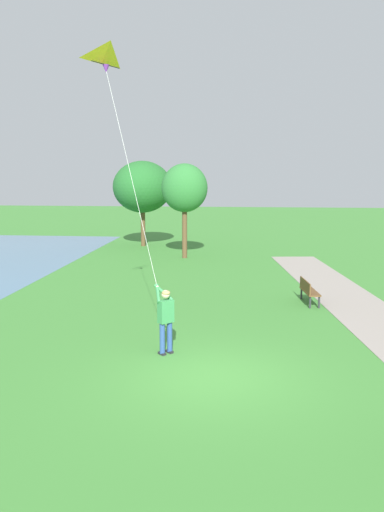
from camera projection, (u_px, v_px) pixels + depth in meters
ground_plane at (213, 377)px, 12.17m from camera, size 120.00×120.00×0.00m
person_kite_flyer at (165, 315)px, 13.59m from camera, size 0.59×0.60×1.83m
flying_kite at (111, 58)px, 14.54m from camera, size 1.98×2.32×6.60m
park_bench_far_walkway at (308, 290)px, 18.91m from camera, size 0.62×1.54×0.88m
tree_treeline_right at (185, 189)px, 28.48m from camera, size 2.54×2.11×5.22m
tree_treeline_left at (142, 187)px, 33.10m from camera, size 3.75×4.03×5.46m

